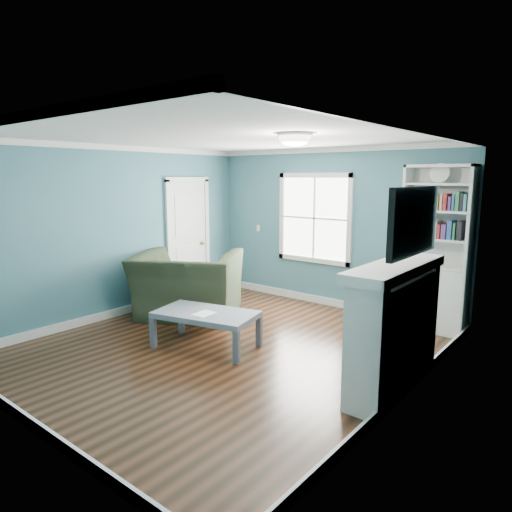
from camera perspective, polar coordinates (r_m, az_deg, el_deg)
The scene contains 13 objects.
floor at distance 5.92m, azimuth -3.44°, elevation -11.29°, with size 5.00×5.00×0.00m, color black.
room_walls at distance 5.55m, azimuth -3.61°, elevation 4.11°, with size 5.00×5.00×5.00m.
trim at distance 5.59m, azimuth -3.57°, elevation 0.60°, with size 4.50×5.00×2.60m.
window at distance 7.73m, azimuth 7.31°, elevation 4.71°, with size 1.40×0.06×1.50m.
bookshelf at distance 6.77m, azimuth 21.43°, elevation -1.13°, with size 0.90×0.35×2.31m.
fireplace at distance 4.82m, azimuth 17.03°, elevation -8.74°, with size 0.44×1.58×1.30m.
tv at distance 4.55m, azimuth 19.14°, elevation 4.13°, with size 0.06×1.10×0.65m, color black.
door at distance 8.16m, azimuth -8.44°, elevation 2.29°, with size 0.12×0.98×2.17m.
ceiling_fixture at distance 5.06m, azimuth 4.86°, elevation 14.51°, with size 0.38×0.38×0.15m.
light_switch at distance 8.44m, azimuth 0.32°, elevation 3.52°, with size 0.08×0.01×0.12m, color white.
recliner at distance 7.08m, azimuth -8.57°, elevation -2.26°, with size 1.51×0.98×1.32m, color #222E1D.
coffee_table at distance 5.84m, azimuth -6.27°, elevation -7.51°, with size 1.39×0.96×0.46m.
paper_sheet at distance 5.74m, azimuth -6.49°, elevation -7.16°, with size 0.21×0.26×0.00m, color white.
Camera 1 is at (3.73, -4.07, 2.14)m, focal length 32.00 mm.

